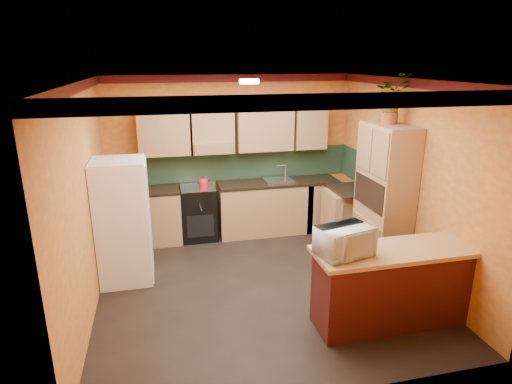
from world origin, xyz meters
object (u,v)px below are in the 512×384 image
pantry (384,198)px  stove (198,213)px  fridge (123,222)px  microwave (344,241)px  breakfast_bar (394,288)px  base_cabinets_back (235,211)px

pantry → stove: bearing=146.2°
fridge → microwave: size_ratio=2.97×
stove → fridge: size_ratio=0.54×
pantry → microwave: pantry is taller
stove → breakfast_bar: size_ratio=0.51×
fridge → pantry: 3.63m
base_cabinets_back → fridge: size_ratio=2.15×
stove → pantry: bearing=-33.8°
base_cabinets_back → fridge: bearing=-145.0°
fridge → microwave: bearing=-36.5°
pantry → fridge: bearing=173.1°
base_cabinets_back → pantry: bearing=-41.8°
breakfast_bar → microwave: (-0.65, 0.00, 0.65)m
base_cabinets_back → microwave: microwave is taller
base_cabinets_back → microwave: (0.65, -2.99, 0.65)m
base_cabinets_back → microwave: bearing=-77.8°
breakfast_bar → microwave: microwave is taller
fridge → breakfast_bar: (3.04, -1.77, -0.41)m
stove → breakfast_bar: bearing=-57.3°
base_cabinets_back → pantry: 2.56m
base_cabinets_back → breakfast_bar: (1.30, -2.99, 0.00)m
fridge → pantry: (3.60, -0.44, 0.20)m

